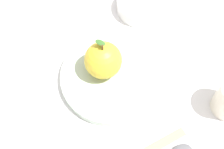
{
  "coord_description": "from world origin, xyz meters",
  "views": [
    {
      "loc": [
        -0.27,
        0.12,
        0.6
      ],
      "look_at": [
        0.02,
        -0.01,
        0.02
      ],
      "focal_mm": 50.63,
      "sensor_mm": 36.0,
      "label": 1
    }
  ],
  "objects_px": {
    "apple": "(104,60)",
    "side_bowl": "(141,4)",
    "linen_napkin": "(69,29)",
    "dinner_plate": "(112,77)"
  },
  "relations": [
    {
      "from": "apple",
      "to": "side_bowl",
      "type": "bearing_deg",
      "value": -49.61
    },
    {
      "from": "linen_napkin",
      "to": "apple",
      "type": "bearing_deg",
      "value": -168.65
    },
    {
      "from": "dinner_plate",
      "to": "linen_napkin",
      "type": "distance_m",
      "value": 0.17
    },
    {
      "from": "dinner_plate",
      "to": "apple",
      "type": "relative_size",
      "value": 2.41
    },
    {
      "from": "apple",
      "to": "linen_napkin",
      "type": "xyz_separation_m",
      "value": [
        0.15,
        0.03,
        -0.06
      ]
    },
    {
      "from": "dinner_plate",
      "to": "apple",
      "type": "xyz_separation_m",
      "value": [
        0.02,
        0.01,
        0.05
      ]
    },
    {
      "from": "apple",
      "to": "side_bowl",
      "type": "relative_size",
      "value": 0.77
    },
    {
      "from": "apple",
      "to": "linen_napkin",
      "type": "distance_m",
      "value": 0.16
    },
    {
      "from": "linen_napkin",
      "to": "dinner_plate",
      "type": "bearing_deg",
      "value": -166.86
    },
    {
      "from": "apple",
      "to": "dinner_plate",
      "type": "bearing_deg",
      "value": -153.9
    }
  ]
}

